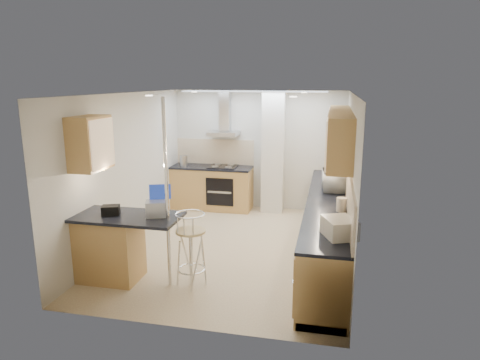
% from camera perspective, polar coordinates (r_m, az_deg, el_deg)
% --- Properties ---
extents(ground, '(4.80, 4.80, 0.00)m').
position_cam_1_polar(ground, '(7.15, -0.96, -9.01)').
color(ground, tan).
rests_on(ground, ground).
extents(room_shell, '(3.64, 4.84, 2.51)m').
position_cam_1_polar(room_shell, '(7.02, 2.28, 3.68)').
color(room_shell, silver).
rests_on(room_shell, ground).
extents(right_counter, '(0.63, 4.40, 0.92)m').
position_cam_1_polar(right_counter, '(6.82, 11.47, -6.25)').
color(right_counter, tan).
rests_on(right_counter, ground).
extents(back_counter, '(1.70, 0.63, 0.92)m').
position_cam_1_polar(back_counter, '(9.17, -3.76, -0.99)').
color(back_counter, tan).
rests_on(back_counter, ground).
extents(peninsula, '(1.47, 0.72, 0.94)m').
position_cam_1_polar(peninsula, '(6.07, -14.73, -8.76)').
color(peninsula, tan).
rests_on(peninsula, ground).
extents(microwave, '(0.43, 0.60, 0.32)m').
position_cam_1_polar(microwave, '(7.23, 12.53, -0.08)').
color(microwave, white).
rests_on(microwave, right_counter).
extents(laptop, '(0.36, 0.31, 0.21)m').
position_cam_1_polar(laptop, '(5.76, -10.91, -3.75)').
color(laptop, '#ABAEB3').
rests_on(laptop, peninsula).
extents(bag, '(0.27, 0.23, 0.12)m').
position_cam_1_polar(bag, '(5.99, -16.85, -3.86)').
color(bag, black).
rests_on(bag, peninsula).
extents(bar_stool_near, '(0.38, 0.38, 0.90)m').
position_cam_1_polar(bar_stool_near, '(6.06, -15.89, -9.09)').
color(bar_stool_near, tan).
rests_on(bar_stool_near, ground).
extents(bar_stool_end, '(0.45, 0.45, 1.02)m').
position_cam_1_polar(bar_stool_end, '(5.77, -6.55, -9.18)').
color(bar_stool_end, tan).
rests_on(bar_stool_end, ground).
extents(jar_a, '(0.16, 0.16, 0.17)m').
position_cam_1_polar(jar_a, '(7.89, 12.88, 0.45)').
color(jar_a, beige).
rests_on(jar_a, right_counter).
extents(jar_b, '(0.13, 0.13, 0.17)m').
position_cam_1_polar(jar_b, '(7.43, 11.38, -0.27)').
color(jar_b, beige).
rests_on(jar_b, right_counter).
extents(jar_c, '(0.15, 0.15, 0.19)m').
position_cam_1_polar(jar_c, '(6.09, 13.38, -3.21)').
color(jar_c, '#C2B49B').
rests_on(jar_c, right_counter).
extents(jar_d, '(0.13, 0.13, 0.12)m').
position_cam_1_polar(jar_d, '(5.52, 11.17, -5.20)').
color(jar_d, white).
rests_on(jar_d, right_counter).
extents(bread_bin, '(0.46, 0.51, 0.22)m').
position_cam_1_polar(bread_bin, '(5.12, 13.12, -6.20)').
color(bread_bin, beige).
rests_on(bread_bin, right_counter).
extents(kettle, '(0.16, 0.16, 0.23)m').
position_cam_1_polar(kettle, '(9.15, -7.52, 2.57)').
color(kettle, '#B0B2B5').
rests_on(kettle, back_counter).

